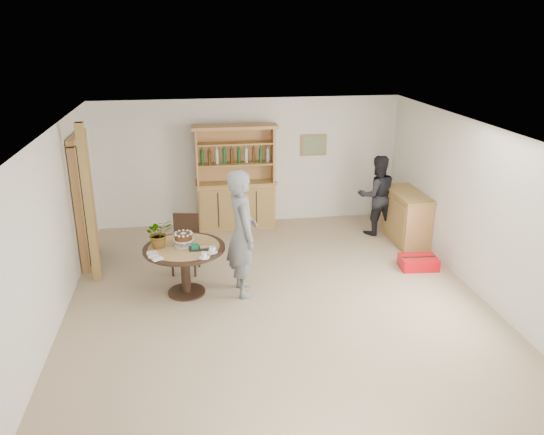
{
  "coord_description": "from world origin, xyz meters",
  "views": [
    {
      "loc": [
        -1.14,
        -6.71,
        3.8
      ],
      "look_at": [
        0.03,
        0.77,
        1.05
      ],
      "focal_mm": 35.0,
      "sensor_mm": 36.0,
      "label": 1
    }
  ],
  "objects_px": {
    "dining_chair": "(186,239)",
    "hutch": "(236,193)",
    "red_suitcase": "(418,262)",
    "sideboard": "(406,217)",
    "adult_person": "(377,195)",
    "dining_table": "(185,256)",
    "teen_boy": "(242,233)"
  },
  "relations": [
    {
      "from": "sideboard",
      "to": "red_suitcase",
      "type": "relative_size",
      "value": 2.0
    },
    {
      "from": "hutch",
      "to": "sideboard",
      "type": "bearing_deg",
      "value": -22.21
    },
    {
      "from": "dining_chair",
      "to": "hutch",
      "type": "bearing_deg",
      "value": 73.5
    },
    {
      "from": "dining_chair",
      "to": "adult_person",
      "type": "bearing_deg",
      "value": 28.21
    },
    {
      "from": "hutch",
      "to": "sideboard",
      "type": "relative_size",
      "value": 1.62
    },
    {
      "from": "teen_boy",
      "to": "sideboard",
      "type": "bearing_deg",
      "value": -70.41
    },
    {
      "from": "hutch",
      "to": "red_suitcase",
      "type": "bearing_deg",
      "value": -40.88
    },
    {
      "from": "dining_chair",
      "to": "adult_person",
      "type": "distance_m",
      "value": 3.77
    },
    {
      "from": "dining_table",
      "to": "hutch",
      "type": "bearing_deg",
      "value": 69.54
    },
    {
      "from": "adult_person",
      "to": "red_suitcase",
      "type": "distance_m",
      "value": 1.78
    },
    {
      "from": "dining_chair",
      "to": "adult_person",
      "type": "height_order",
      "value": "adult_person"
    },
    {
      "from": "dining_chair",
      "to": "red_suitcase",
      "type": "relative_size",
      "value": 1.5
    },
    {
      "from": "teen_boy",
      "to": "adult_person",
      "type": "height_order",
      "value": "teen_boy"
    },
    {
      "from": "adult_person",
      "to": "teen_boy",
      "type": "bearing_deg",
      "value": 33.31
    },
    {
      "from": "hutch",
      "to": "red_suitcase",
      "type": "height_order",
      "value": "hutch"
    },
    {
      "from": "hutch",
      "to": "adult_person",
      "type": "height_order",
      "value": "hutch"
    },
    {
      "from": "dining_table",
      "to": "teen_boy",
      "type": "bearing_deg",
      "value": -6.71
    },
    {
      "from": "sideboard",
      "to": "dining_table",
      "type": "distance_m",
      "value": 4.31
    },
    {
      "from": "red_suitcase",
      "to": "sideboard",
      "type": "bearing_deg",
      "value": 83.25
    },
    {
      "from": "hutch",
      "to": "dining_table",
      "type": "height_order",
      "value": "hutch"
    },
    {
      "from": "hutch",
      "to": "adult_person",
      "type": "bearing_deg",
      "value": -16.79
    },
    {
      "from": "sideboard",
      "to": "adult_person",
      "type": "height_order",
      "value": "adult_person"
    },
    {
      "from": "hutch",
      "to": "red_suitcase",
      "type": "xyz_separation_m",
      "value": [
        2.8,
        -2.42,
        -0.59
      ]
    },
    {
      "from": "teen_boy",
      "to": "red_suitcase",
      "type": "relative_size",
      "value": 3.02
    },
    {
      "from": "dining_chair",
      "to": "teen_boy",
      "type": "bearing_deg",
      "value": -36.64
    },
    {
      "from": "sideboard",
      "to": "dining_table",
      "type": "xyz_separation_m",
      "value": [
        -4.05,
        -1.46,
        0.13
      ]
    },
    {
      "from": "red_suitcase",
      "to": "hutch",
      "type": "bearing_deg",
      "value": 143.84
    },
    {
      "from": "hutch",
      "to": "dining_chair",
      "type": "height_order",
      "value": "hutch"
    },
    {
      "from": "teen_boy",
      "to": "hutch",
      "type": "bearing_deg",
      "value": -9.68
    },
    {
      "from": "hutch",
      "to": "sideboard",
      "type": "distance_m",
      "value": 3.29
    },
    {
      "from": "dining_table",
      "to": "adult_person",
      "type": "bearing_deg",
      "value": 27.91
    },
    {
      "from": "dining_chair",
      "to": "teen_boy",
      "type": "distance_m",
      "value": 1.32
    }
  ]
}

